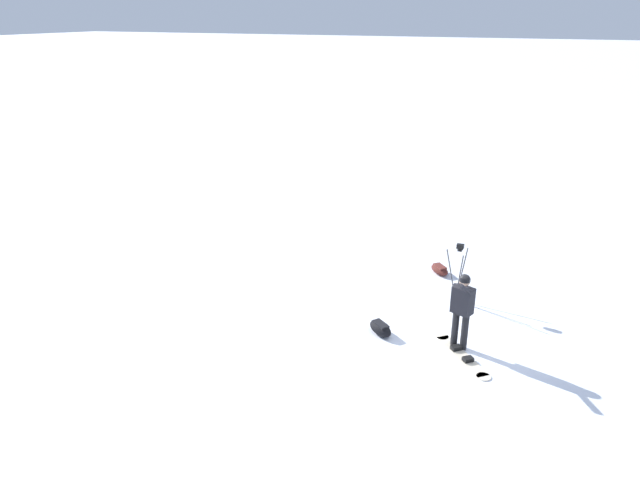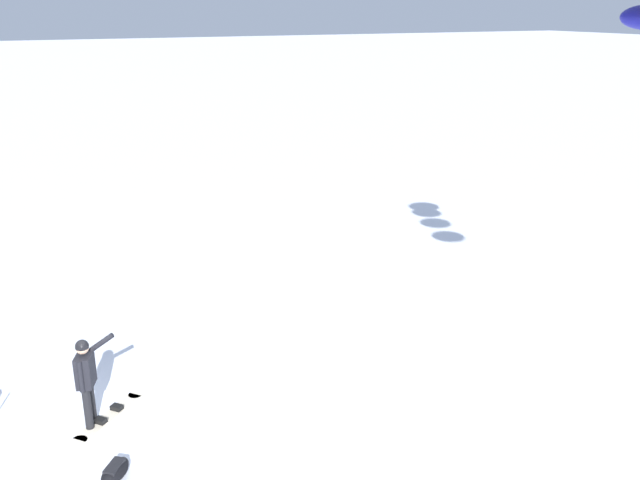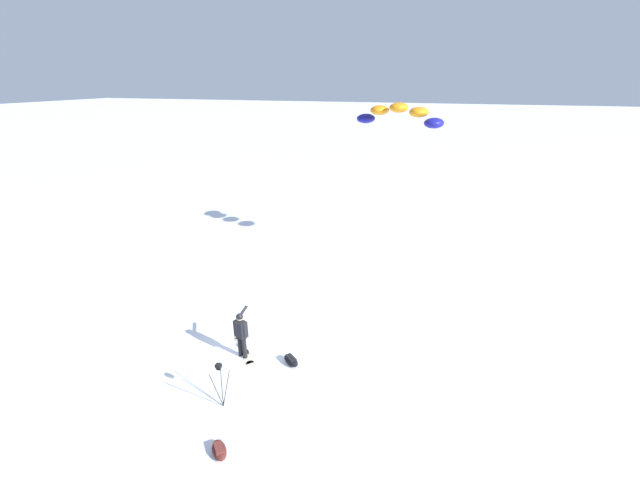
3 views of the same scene
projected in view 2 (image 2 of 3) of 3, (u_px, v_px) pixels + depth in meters
ground_plane at (89, 430)px, 11.62m from camera, size 300.00×300.00×0.00m
snowboarder at (86, 375)px, 11.44m from camera, size 0.74×0.47×1.66m
snowboard at (109, 416)px, 11.99m from camera, size 1.40×1.31×0.10m
gear_bag_large at (115, 471)px, 10.38m from camera, size 0.64×0.70×0.26m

